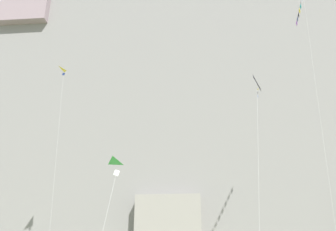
# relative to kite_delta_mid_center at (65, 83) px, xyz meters

# --- Properties ---
(cliff_face) EXTENTS (180.00, 26.12, 75.97)m
(cliff_face) POSITION_rel_kite_delta_mid_center_xyz_m (11.65, 26.63, 11.71)
(cliff_face) COLOR gray
(cliff_face) RESTS_ON ground
(kite_delta_mid_center) EXTENTS (2.06, 3.28, 27.81)m
(kite_delta_mid_center) POSITION_rel_kite_delta_mid_center_xyz_m (0.00, 0.00, 0.00)
(kite_delta_mid_center) COLOR yellow
(kite_delta_mid_center) RESTS_ON ground
(kite_delta_low_right) EXTENTS (1.95, 3.91, 9.48)m
(kite_delta_low_right) POSITION_rel_kite_delta_mid_center_xyz_m (11.61, -18.93, -17.14)
(kite_delta_low_right) COLOR green
(kite_delta_low_right) RESTS_ON ground
(kite_diamond_far_left) EXTENTS (2.68, 6.51, 22.01)m
(kite_diamond_far_left) POSITION_rel_kite_delta_mid_center_xyz_m (22.01, -7.80, -5.96)
(kite_diamond_far_left) COLOR black
(kite_diamond_far_left) RESTS_ON ground
(kite_banner_front_field) EXTENTS (1.34, 5.78, 33.40)m
(kite_banner_front_field) POSITION_rel_kite_delta_mid_center_xyz_m (28.67, -3.06, 4.98)
(kite_banner_front_field) COLOR black
(kite_banner_front_field) RESTS_ON ground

